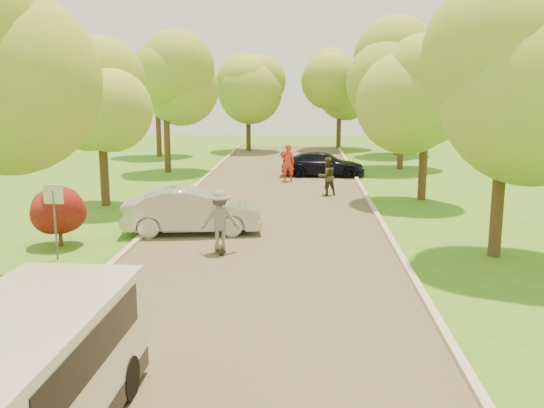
% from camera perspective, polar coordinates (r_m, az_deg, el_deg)
% --- Properties ---
extents(ground, '(100.00, 100.00, 0.00)m').
position_cam_1_polar(ground, '(13.36, -2.45, -10.37)').
color(ground, '#38761C').
rests_on(ground, ground).
extents(road, '(8.00, 60.00, 0.01)m').
position_cam_1_polar(road, '(20.99, -0.41, -2.40)').
color(road, '#4C4438').
rests_on(road, ground).
extents(curb_left, '(0.18, 60.00, 0.12)m').
position_cam_1_polar(curb_left, '(21.59, -11.21, -2.08)').
color(curb_left, '#B2AD9E').
rests_on(curb_left, ground).
extents(curb_right, '(0.18, 60.00, 0.12)m').
position_cam_1_polar(curb_right, '(21.14, 10.63, -2.34)').
color(curb_right, '#B2AD9E').
rests_on(curb_right, ground).
extents(street_sign, '(0.55, 0.06, 2.17)m').
position_cam_1_polar(street_sign, '(18.12, -19.83, -0.16)').
color(street_sign, '#59595E').
rests_on(street_sign, ground).
extents(red_shrub, '(1.70, 1.70, 1.95)m').
position_cam_1_polar(red_shrub, '(19.76, -19.42, -0.63)').
color(red_shrub, '#382619').
rests_on(red_shrub, ground).
extents(tree_l_midb, '(4.30, 4.20, 6.62)m').
position_cam_1_polar(tree_l_midb, '(25.67, -15.48, 9.98)').
color(tree_l_midb, '#382619').
rests_on(tree_l_midb, ground).
extents(tree_l_far, '(4.92, 4.80, 7.79)m').
position_cam_1_polar(tree_l_far, '(35.22, -9.70, 11.82)').
color(tree_l_far, '#382619').
rests_on(tree_l_far, ground).
extents(tree_r_mida, '(5.13, 5.00, 7.95)m').
position_cam_1_polar(tree_r_mida, '(18.35, 21.98, 12.31)').
color(tree_r_mida, '#382619').
rests_on(tree_r_mida, ground).
extents(tree_r_midb, '(4.51, 4.40, 7.01)m').
position_cam_1_polar(tree_r_midb, '(26.93, 14.77, 10.67)').
color(tree_r_midb, '#382619').
rests_on(tree_r_midb, ground).
extents(tree_r_far, '(5.33, 5.20, 8.34)m').
position_cam_1_polar(tree_r_far, '(36.89, 12.65, 12.23)').
color(tree_r_far, '#382619').
rests_on(tree_r_far, ground).
extents(tree_bg_a, '(5.12, 5.00, 7.72)m').
position_cam_1_polar(tree_bg_a, '(43.55, -10.50, 11.40)').
color(tree_bg_a, '#382619').
rests_on(tree_bg_a, ground).
extents(tree_bg_b, '(5.12, 5.00, 7.95)m').
position_cam_1_polar(tree_bg_b, '(44.94, 12.20, 11.61)').
color(tree_bg_b, '#382619').
rests_on(tree_bg_b, ground).
extents(tree_bg_c, '(4.92, 4.80, 7.33)m').
position_cam_1_polar(tree_bg_c, '(46.56, -2.00, 11.17)').
color(tree_bg_c, '#382619').
rests_on(tree_bg_c, ground).
extents(tree_bg_d, '(5.12, 5.00, 7.72)m').
position_cam_1_polar(tree_bg_d, '(48.48, 6.66, 11.45)').
color(tree_bg_d, '#382619').
rests_on(tree_bg_d, ground).
extents(minivan, '(2.16, 5.28, 1.95)m').
position_cam_1_polar(minivan, '(8.84, -23.07, -15.67)').
color(minivan, silver).
rests_on(minivan, ground).
extents(silver_sedan, '(4.79, 2.22, 1.52)m').
position_cam_1_polar(silver_sedan, '(20.51, -7.52, -0.65)').
color(silver_sedan, '#AFAFB4').
rests_on(silver_sedan, ground).
extents(dark_sedan, '(4.67, 2.07, 1.33)m').
position_cam_1_polar(dark_sedan, '(33.52, 4.82, 3.76)').
color(dark_sedan, black).
rests_on(dark_sedan, ground).
extents(longboard, '(0.46, 0.94, 0.11)m').
position_cam_1_polar(longboard, '(18.17, -4.90, -4.26)').
color(longboard, black).
rests_on(longboard, ground).
extents(skateboarder, '(1.27, 0.91, 1.77)m').
position_cam_1_polar(skateboarder, '(17.95, -4.94, -1.49)').
color(skateboarder, slate).
rests_on(skateboarder, longboard).
extents(person_striped, '(0.76, 0.56, 1.94)m').
position_cam_1_polar(person_striped, '(31.53, 1.49, 3.89)').
color(person_striped, red).
rests_on(person_striped, ground).
extents(person_olive, '(1.04, 0.94, 1.74)m').
position_cam_1_polar(person_olive, '(27.51, 5.20, 2.60)').
color(person_olive, '#363821').
rests_on(person_olive, ground).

